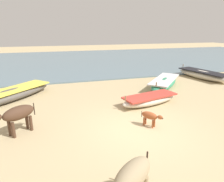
{
  "coord_description": "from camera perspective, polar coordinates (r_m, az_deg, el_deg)",
  "views": [
    {
      "loc": [
        -2.67,
        -5.87,
        3.44
      ],
      "look_at": [
        -0.08,
        2.87,
        0.6
      ],
      "focal_mm": 31.82,
      "sensor_mm": 36.0,
      "label": 1
    }
  ],
  "objects": [
    {
      "name": "ground",
      "position": [
        7.31,
        7.17,
        -10.91
      ],
      "size": [
        80.0,
        80.0,
        0.0
      ],
      "primitive_type": "plane",
      "color": "tan"
    },
    {
      "name": "fishing_boat_4",
      "position": [
        9.62,
        10.81,
        -2.36
      ],
      "size": [
        3.18,
        1.63,
        0.66
      ],
      "rotation": [
        0.0,
        0.0,
        3.38
      ],
      "color": "beige",
      "rests_on": "ground"
    },
    {
      "name": "cow_adult_dark",
      "position": [
        7.41,
        -25.58,
        -6.09
      ],
      "size": [
        1.35,
        1.14,
        0.99
      ],
      "rotation": [
        0.0,
        0.0,
        3.79
      ],
      "color": "#4C3323",
      "rests_on": "ground"
    },
    {
      "name": "fishing_boat_0",
      "position": [
        12.66,
        14.79,
        2.34
      ],
      "size": [
        3.6,
        3.63,
        0.75
      ],
      "rotation": [
        0.0,
        0.0,
        3.94
      ],
      "color": "#338C66",
      "rests_on": "ground"
    },
    {
      "name": "cow_second_adult_dun",
      "position": [
        4.11,
        5.45,
        -23.75
      ],
      "size": [
        1.42,
        1.19,
        1.03
      ],
      "rotation": [
        0.0,
        0.0,
        3.79
      ],
      "color": "tan",
      "rests_on": "ground"
    },
    {
      "name": "sea_water",
      "position": [
        23.48,
        -9.9,
        8.71
      ],
      "size": [
        60.0,
        20.0,
        0.08
      ],
      "primitive_type": "cube",
      "color": "slate",
      "rests_on": "ground"
    },
    {
      "name": "calf_near_rust",
      "position": [
        7.43,
        10.93,
        -7.13
      ],
      "size": [
        0.63,
        0.78,
        0.56
      ],
      "rotation": [
        0.0,
        0.0,
        5.32
      ],
      "color": "#9E4C28",
      "rests_on": "ground"
    },
    {
      "name": "fishing_boat_1",
      "position": [
        15.85,
        24.55,
        4.34
      ],
      "size": [
        1.99,
        4.18,
        0.77
      ],
      "rotation": [
        0.0,
        0.0,
        1.78
      ],
      "color": "beige",
      "rests_on": "ground"
    },
    {
      "name": "fishing_boat_2",
      "position": [
        11.18,
        -27.26,
        -0.95
      ],
      "size": [
        4.23,
        4.22,
        0.77
      ],
      "rotation": [
        0.0,
        0.0,
        3.92
      ],
      "color": "#5B5651",
      "rests_on": "ground"
    }
  ]
}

